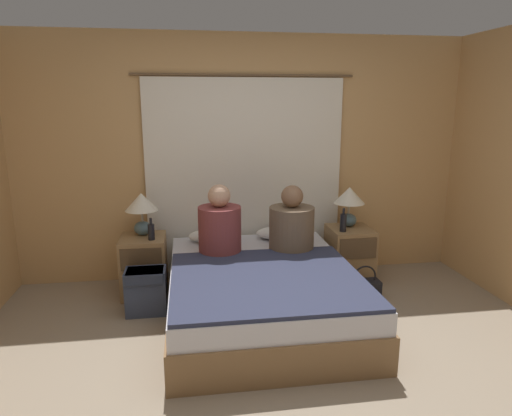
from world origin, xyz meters
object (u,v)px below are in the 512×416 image
at_px(handbag_on_floor, 364,289).
at_px(pillow_right, 281,233).
at_px(lamp_right, 349,200).
at_px(backpack_on_floor, 146,289).
at_px(bed, 261,293).
at_px(nightstand_left, 144,265).
at_px(beer_bottle_on_left_stand, 151,231).
at_px(nightstand_right, 349,255).
at_px(person_left_in_bed, 220,226).
at_px(beer_bottle_on_right_stand, 343,222).
at_px(person_right_in_bed, 292,225).
at_px(pillow_left, 215,235).
at_px(lamp_left, 142,207).

bearing_deg(handbag_on_floor, pillow_right, 140.16).
distance_m(lamp_right, backpack_on_floor, 2.18).
bearing_deg(bed, nightstand_left, 146.49).
bearing_deg(pillow_right, lamp_right, -3.69).
bearing_deg(backpack_on_floor, beer_bottle_on_left_stand, 82.37).
height_order(pillow_right, handbag_on_floor, pillow_right).
height_order(nightstand_left, nightstand_right, same).
xyz_separation_m(person_left_in_bed, beer_bottle_on_right_stand, (1.23, 0.15, -0.05)).
bearing_deg(beer_bottle_on_right_stand, person_right_in_bed, -164.75).
distance_m(nightstand_left, beer_bottle_on_left_stand, 0.39).
height_order(pillow_left, backpack_on_floor, pillow_left).
distance_m(lamp_left, beer_bottle_on_left_stand, 0.28).
relative_size(bed, person_left_in_bed, 3.11).
xyz_separation_m(lamp_right, person_left_in_bed, (-1.35, -0.33, -0.13)).
relative_size(person_left_in_bed, backpack_on_floor, 1.61).
height_order(nightstand_right, beer_bottle_on_left_stand, beer_bottle_on_left_stand).
bearing_deg(lamp_right, person_right_in_bed, -153.80).
height_order(lamp_right, handbag_on_floor, lamp_right).
xyz_separation_m(lamp_left, pillow_right, (1.38, 0.04, -0.33)).
bearing_deg(backpack_on_floor, lamp_left, 95.45).
distance_m(person_right_in_bed, beer_bottle_on_right_stand, 0.58).
xyz_separation_m(pillow_right, backpack_on_floor, (-1.33, -0.55, -0.30)).
bearing_deg(lamp_right, nightstand_right, -90.00).
xyz_separation_m(pillow_left, backpack_on_floor, (-0.65, -0.55, -0.30)).
bearing_deg(lamp_right, bed, -143.42).
relative_size(bed, pillow_right, 3.85).
distance_m(pillow_right, beer_bottle_on_right_stand, 0.64).
height_order(pillow_left, beer_bottle_on_right_stand, beer_bottle_on_right_stand).
xyz_separation_m(pillow_right, person_right_in_bed, (0.02, -0.38, 0.18)).
xyz_separation_m(lamp_right, pillow_left, (-1.38, 0.04, -0.33)).
distance_m(pillow_right, handbag_on_floor, 0.99).
height_order(bed, lamp_left, lamp_left).
xyz_separation_m(nightstand_right, beer_bottle_on_left_stand, (-1.98, -0.10, 0.37)).
xyz_separation_m(nightstand_left, lamp_right, (2.07, 0.08, 0.56)).
height_order(bed, nightstand_right, nightstand_right).
bearing_deg(lamp_left, bed, -36.58).
bearing_deg(pillow_right, beer_bottle_on_right_stand, -21.43).
bearing_deg(person_left_in_bed, pillow_left, 93.98).
relative_size(nightstand_left, person_right_in_bed, 0.93).
height_order(bed, lamp_right, lamp_right).
height_order(person_left_in_bed, person_right_in_bed, person_left_in_bed).
height_order(nightstand_right, person_left_in_bed, person_left_in_bed).
bearing_deg(person_right_in_bed, handbag_on_floor, -16.22).
xyz_separation_m(bed, lamp_right, (1.04, 0.77, 0.62)).
bearing_deg(person_right_in_bed, bed, -129.46).
xyz_separation_m(bed, backpack_on_floor, (-0.99, 0.26, -0.00)).
height_order(beer_bottle_on_right_stand, handbag_on_floor, beer_bottle_on_right_stand).
bearing_deg(lamp_left, pillow_right, 1.86).
distance_m(beer_bottle_on_left_stand, handbag_on_floor, 2.08).
bearing_deg(pillow_right, pillow_left, 180.00).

